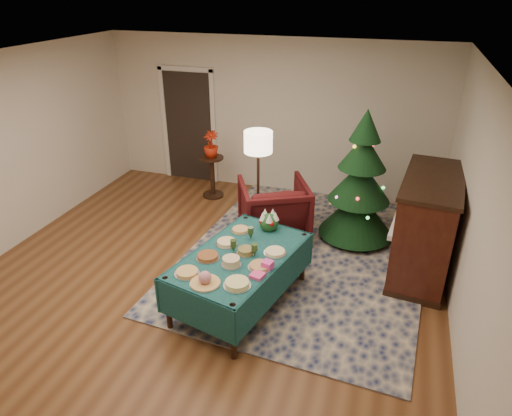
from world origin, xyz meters
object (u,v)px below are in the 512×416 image
(gift_box, at_px, (268,265))
(armchair, at_px, (274,207))
(buffet_table, at_px, (240,264))
(christmas_tree, at_px, (360,184))
(piano, at_px, (425,227))
(side_table, at_px, (212,177))
(floor_lamp, at_px, (258,149))
(potted_plant, at_px, (211,150))

(gift_box, bearing_deg, armchair, 103.54)
(gift_box, bearing_deg, buffet_table, 154.84)
(christmas_tree, height_order, piano, christmas_tree)
(armchair, distance_m, side_table, 1.79)
(christmas_tree, xyz_separation_m, piano, (0.92, -0.61, -0.23))
(christmas_tree, bearing_deg, piano, -33.67)
(gift_box, bearing_deg, side_table, 122.77)
(floor_lamp, height_order, christmas_tree, christmas_tree)
(piano, bearing_deg, floor_lamp, 174.31)
(gift_box, bearing_deg, christmas_tree, 71.07)
(buffet_table, bearing_deg, side_table, 118.66)
(armchair, relative_size, potted_plant, 2.13)
(gift_box, relative_size, side_table, 0.15)
(buffet_table, xyz_separation_m, piano, (2.04, 1.37, 0.11))
(buffet_table, xyz_separation_m, floor_lamp, (-0.29, 1.60, 0.85))
(piano, bearing_deg, christmas_tree, 146.33)
(gift_box, xyz_separation_m, potted_plant, (-1.87, 2.91, 0.14))
(buffet_table, relative_size, christmas_tree, 0.99)
(armchair, distance_m, christmas_tree, 1.29)
(armchair, bearing_deg, floor_lamp, -12.53)
(armchair, bearing_deg, gift_box, 76.58)
(armchair, distance_m, piano, 2.13)
(gift_box, distance_m, armchair, 1.91)
(potted_plant, bearing_deg, christmas_tree, -15.99)
(side_table, xyz_separation_m, piano, (3.53, -1.36, 0.30))
(floor_lamp, height_order, side_table, floor_lamp)
(buffet_table, bearing_deg, armchair, 92.15)
(side_table, bearing_deg, armchair, -36.80)
(floor_lamp, height_order, potted_plant, floor_lamp)
(armchair, height_order, floor_lamp, floor_lamp)
(christmas_tree, bearing_deg, armchair, -164.83)
(buffet_table, distance_m, potted_plant, 3.13)
(gift_box, height_order, side_table, gift_box)
(gift_box, xyz_separation_m, piano, (1.66, 1.55, -0.07))
(gift_box, distance_m, potted_plant, 3.47)
(floor_lamp, relative_size, piano, 1.01)
(buffet_table, relative_size, potted_plant, 4.24)
(gift_box, relative_size, potted_plant, 0.24)
(gift_box, height_order, armchair, armchair)
(buffet_table, relative_size, armchair, 1.99)
(floor_lamp, relative_size, potted_plant, 3.58)
(buffet_table, relative_size, piano, 1.20)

